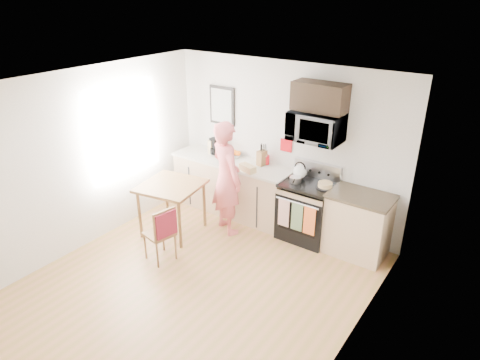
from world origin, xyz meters
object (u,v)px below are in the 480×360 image
Objects in this scene: person at (226,178)px; cake at (325,185)px; chair at (164,229)px; microwave at (316,127)px; range at (307,212)px; dining_table at (171,190)px.

cake is (1.40, 0.50, 0.06)m from person.
chair is 3.43× the size of cake.
chair is at bearing -124.90° from microwave.
range is 0.64× the size of person.
dining_table is at bearing -149.27° from range.
cake is (0.27, -0.13, -0.80)m from microwave.
chair is at bearing 106.88° from person.
person is 1.29m from chair.
dining_table is (-1.79, -1.06, 0.29)m from range.
microwave reaches higher than cake.
person is (-1.13, -0.63, -0.86)m from microwave.
dining_table is at bearing -153.08° from cake.
person reaches higher than chair.
dining_table is 0.87m from chair.
range is 1.53× the size of microwave.
microwave is 0.86× the size of dining_table.
dining_table is (-1.79, -1.17, -1.03)m from microwave.
dining_table is 3.54× the size of cake.
chair is at bearing -126.47° from range.
microwave is at bearing 90.06° from range.
person is (-1.13, -0.53, 0.47)m from range.
microwave is at bearing 33.14° from dining_table.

